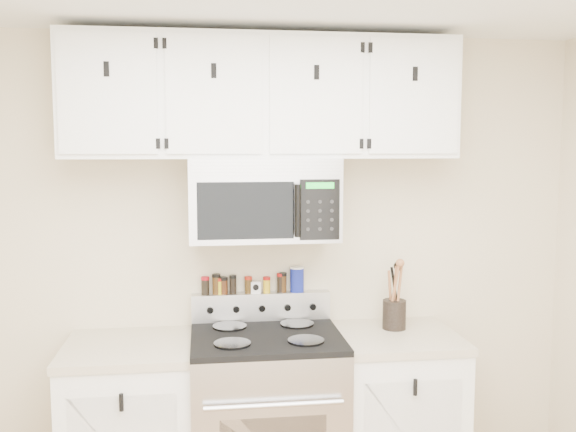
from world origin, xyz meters
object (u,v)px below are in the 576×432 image
Objects in this scene: utensil_crock at (394,312)px; salt_canister at (297,279)px; range at (267,421)px; microwave at (263,199)px.

salt_canister is at bearing 161.08° from utensil_crock.
utensil_crock reaches higher than range.
utensil_crock is (0.70, -0.02, -0.62)m from microwave.
utensil_crock reaches higher than salt_canister.
microwave is (0.00, 0.13, 1.14)m from range.
range is 7.82× the size of salt_canister.
utensil_crock is at bearing -18.92° from salt_canister.
range is 3.00× the size of utensil_crock.
range is 0.77m from salt_canister.
microwave is 0.52m from salt_canister.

